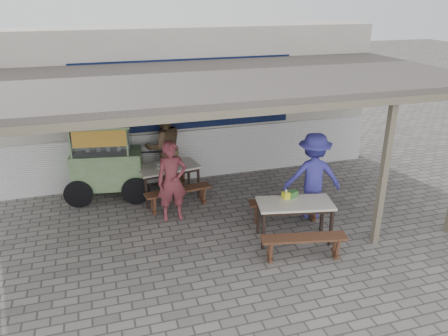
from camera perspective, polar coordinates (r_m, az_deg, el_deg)
name	(u,v)px	position (r m, az deg, el deg)	size (l,w,h in m)	color
ground	(235,237)	(8.18, 1.51, -8.96)	(60.00, 60.00, 0.00)	slate
back_wall	(190,102)	(10.77, -4.51, 8.53)	(9.00, 1.28, 3.50)	beige
warung_roof	(222,81)	(8.03, -0.26, 11.26)	(9.00, 4.21, 2.81)	#514A45
table_left	(168,170)	(9.45, -7.34, -0.22)	(1.38, 0.89, 0.75)	beige
bench_left_street	(178,195)	(9.05, -5.98, -3.48)	(1.41, 0.49, 0.45)	brown
bench_left_wall	(160,174)	(10.11, -8.38, -0.81)	(1.41, 0.49, 0.45)	brown
table_right	(295,207)	(7.89, 9.25, -5.00)	(1.43, 0.89, 0.75)	beige
bench_right_street	(304,243)	(7.48, 10.35, -9.57)	(1.46, 0.56, 0.45)	brown
bench_right_wall	(285,206)	(8.61, 8.04, -4.97)	(1.46, 0.56, 0.45)	brown
vendor_cart	(106,159)	(9.62, -15.19, 1.16)	(2.17, 1.06, 1.68)	#82A16B
patron_street_side	(172,181)	(8.52, -6.80, -1.73)	(0.59, 0.39, 1.61)	brown
patron_wall_side	(164,147)	(10.06, -7.80, 2.71)	(0.90, 0.70, 1.85)	brown
patron_right_table	(313,176)	(8.71, 11.55, -1.01)	(1.12, 0.65, 1.74)	#39389D
tissue_box	(286,195)	(7.96, 8.09, -3.54)	(0.12, 0.12, 0.12)	yellow
donation_box	(293,194)	(8.01, 8.96, -3.40)	(0.18, 0.12, 0.12)	#3D7A36
condiment_jar	(177,160)	(9.64, -6.13, 1.08)	(0.07, 0.07, 0.08)	white
condiment_bowl	(160,167)	(9.34, -8.34, 0.17)	(0.20, 0.20, 0.05)	white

